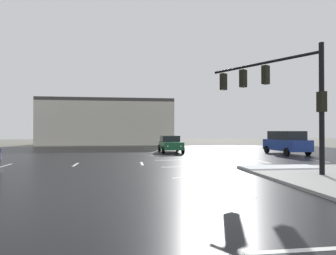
{
  "coord_description": "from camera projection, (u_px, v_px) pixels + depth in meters",
  "views": [
    {
      "loc": [
        -2.91,
        -18.78,
        2.05
      ],
      "look_at": [
        0.52,
        6.45,
        2.35
      ],
      "focal_mm": 32.17,
      "sensor_mm": 36.0,
      "label": 1
    }
  ],
  "objects": [
    {
      "name": "ground_plane",
      "position": [
        174.0,
        164.0,
        18.97
      ],
      "size": [
        120.0,
        120.0,
        0.0
      ],
      "primitive_type": "plane",
      "color": "slate"
    },
    {
      "name": "road_asphalt",
      "position": [
        174.0,
        163.0,
        18.97
      ],
      "size": [
        44.0,
        44.0,
        0.02
      ],
      "primitive_type": "cube",
      "color": "black",
      "rests_on": "ground_plane"
    },
    {
      "name": "snow_strip_curbside",
      "position": [
        280.0,
        167.0,
        15.68
      ],
      "size": [
        4.0,
        1.6,
        0.06
      ],
      "primitive_type": "cube",
      "color": "white",
      "rests_on": "sidewalk_corner"
    },
    {
      "name": "lane_markings",
      "position": [
        197.0,
        165.0,
        17.77
      ],
      "size": [
        36.15,
        36.15,
        0.01
      ],
      "color": "silver",
      "rests_on": "road_asphalt"
    },
    {
      "name": "traffic_signal_mast",
      "position": [
        278.0,
        88.0,
        14.83
      ],
      "size": [
        3.43,
        5.48,
        5.81
      ],
      "rotation": [
        0.0,
        0.0,
        2.12
      ],
      "color": "black",
      "rests_on": "sidewalk_corner"
    },
    {
      "name": "strip_building_background",
      "position": [
        108.0,
        122.0,
        46.97
      ],
      "size": [
        19.83,
        8.0,
        6.9
      ],
      "color": "beige",
      "rests_on": "ground_plane"
    },
    {
      "name": "suv_blue",
      "position": [
        286.0,
        142.0,
        26.51
      ],
      "size": [
        2.35,
        4.91,
        2.03
      ],
      "rotation": [
        0.0,
        0.0,
        1.62
      ],
      "color": "navy",
      "rests_on": "road_asphalt"
    },
    {
      "name": "sedan_green",
      "position": [
        170.0,
        144.0,
        28.8
      ],
      "size": [
        2.04,
        4.55,
        1.58
      ],
      "rotation": [
        0.0,
        0.0,
        -1.57
      ],
      "color": "#195933",
      "rests_on": "road_asphalt"
    }
  ]
}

